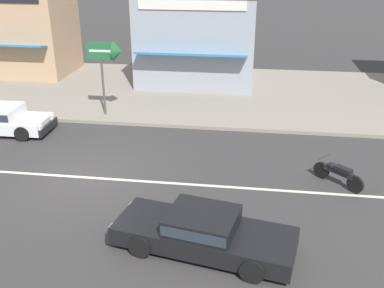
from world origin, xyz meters
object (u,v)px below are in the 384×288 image
object	(u,v)px
arrow_signboard	(114,54)
shopfront_mid_block	(198,36)
hatchback_white_2	(2,118)
sedan_black_1	(203,231)
motorcycle_1	(338,173)
shopfront_corner_warung	(14,29)

from	to	relation	value
arrow_signboard	shopfront_mid_block	world-z (taller)	shopfront_mid_block
hatchback_white_2	arrow_signboard	size ratio (longest dim) A/B	1.13
sedan_black_1	motorcycle_1	bearing A→B (deg)	45.28
shopfront_corner_warung	hatchback_white_2	bearing A→B (deg)	-66.97
shopfront_corner_warung	shopfront_mid_block	xyz separation A→B (m)	(10.80, -0.23, -0.04)
arrow_signboard	shopfront_corner_warung	size ratio (longest dim) A/B	0.50
motorcycle_1	shopfront_mid_block	world-z (taller)	shopfront_mid_block
arrow_signboard	shopfront_corner_warung	xyz separation A→B (m)	(-7.98, 6.58, -0.25)
hatchback_white_2	shopfront_corner_warung	distance (m)	9.76
hatchback_white_2	arrow_signboard	distance (m)	5.30
motorcycle_1	arrow_signboard	bearing A→B (deg)	150.49
shopfront_mid_block	arrow_signboard	bearing A→B (deg)	-113.97
sedan_black_1	shopfront_corner_warung	distance (m)	20.23
motorcycle_1	shopfront_corner_warung	size ratio (longest dim) A/B	0.21
sedan_black_1	motorcycle_1	xyz separation A→B (m)	(3.91, 3.95, -0.11)
shopfront_corner_warung	sedan_black_1	bearing A→B (deg)	-50.37
hatchback_white_2	motorcycle_1	bearing A→B (deg)	-11.99
hatchback_white_2	shopfront_corner_warung	bearing A→B (deg)	113.03
sedan_black_1	hatchback_white_2	size ratio (longest dim) A/B	1.31
shopfront_mid_block	motorcycle_1	bearing A→B (deg)	-62.28
hatchback_white_2	shopfront_mid_block	size ratio (longest dim) A/B	0.59
sedan_black_1	shopfront_mid_block	xyz separation A→B (m)	(-2.03, 15.26, 2.07)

